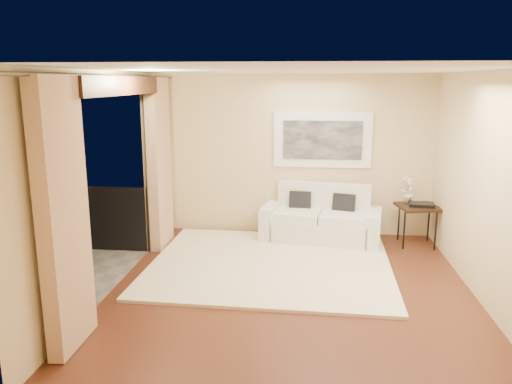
# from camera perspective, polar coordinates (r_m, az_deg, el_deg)

# --- Properties ---
(floor) EXTENTS (5.00, 5.00, 0.00)m
(floor) POSITION_cam_1_polar(r_m,az_deg,el_deg) (6.42, 4.02, -11.12)
(floor) COLOR #592B1A
(floor) RESTS_ON ground
(room_shell) EXTENTS (5.00, 6.40, 5.00)m
(room_shell) POSITION_cam_1_polar(r_m,az_deg,el_deg) (6.31, -15.74, 11.61)
(room_shell) COLOR white
(room_shell) RESTS_ON ground
(balcony) EXTENTS (1.81, 2.60, 1.17)m
(balcony) POSITION_cam_1_polar(r_m,az_deg,el_deg) (7.23, -23.40, -7.87)
(balcony) COLOR #605B56
(balcony) RESTS_ON ground
(curtains) EXTENTS (0.16, 4.80, 2.64)m
(curtains) POSITION_cam_1_polar(r_m,az_deg,el_deg) (6.42, -14.95, 1.01)
(curtains) COLOR tan
(curtains) RESTS_ON ground
(artwork) EXTENTS (1.62, 0.07, 0.92)m
(artwork) POSITION_cam_1_polar(r_m,az_deg,el_deg) (8.40, 7.59, 5.92)
(artwork) COLOR white
(artwork) RESTS_ON room_shell
(rug) EXTENTS (3.46, 3.04, 0.04)m
(rug) POSITION_cam_1_polar(r_m,az_deg,el_deg) (7.19, 1.65, -8.23)
(rug) COLOR #FFEFCD
(rug) RESTS_ON floor
(sofa) EXTENTS (2.01, 1.11, 0.91)m
(sofa) POSITION_cam_1_polar(r_m,az_deg,el_deg) (8.28, 7.47, -3.33)
(sofa) COLOR white
(sofa) RESTS_ON floor
(side_table) EXTENTS (0.70, 0.70, 0.65)m
(side_table) POSITION_cam_1_polar(r_m,az_deg,el_deg) (8.31, 18.01, -1.87)
(side_table) COLOR black
(side_table) RESTS_ON floor
(tray) EXTENTS (0.41, 0.32, 0.05)m
(tray) POSITION_cam_1_polar(r_m,az_deg,el_deg) (8.28, 18.39, -1.36)
(tray) COLOR black
(tray) RESTS_ON side_table
(orchid) EXTENTS (0.30, 0.29, 0.47)m
(orchid) POSITION_cam_1_polar(r_m,az_deg,el_deg) (8.39, 17.04, 0.38)
(orchid) COLOR white
(orchid) RESTS_ON side_table
(bistro_table) EXTENTS (0.79, 0.79, 0.81)m
(bistro_table) POSITION_cam_1_polar(r_m,az_deg,el_deg) (6.97, -26.09, -4.09)
(bistro_table) COLOR black
(bistro_table) RESTS_ON balcony
(balcony_chair_far) EXTENTS (0.47, 0.47, 0.91)m
(balcony_chair_far) POSITION_cam_1_polar(r_m,az_deg,el_deg) (7.53, -22.81, -4.26)
(balcony_chair_far) COLOR black
(balcony_chair_far) RESTS_ON balcony
(balcony_chair_near) EXTENTS (0.49, 0.49, 0.97)m
(balcony_chair_near) POSITION_cam_1_polar(r_m,az_deg,el_deg) (6.22, -23.53, -7.41)
(balcony_chair_near) COLOR black
(balcony_chair_near) RESTS_ON balcony
(ice_bucket) EXTENTS (0.18, 0.18, 0.20)m
(ice_bucket) POSITION_cam_1_polar(r_m,az_deg,el_deg) (7.09, -26.46, -2.33)
(ice_bucket) COLOR white
(ice_bucket) RESTS_ON bistro_table
(candle) EXTENTS (0.06, 0.06, 0.07)m
(candle) POSITION_cam_1_polar(r_m,az_deg,el_deg) (7.03, -25.05, -2.86)
(candle) COLOR red
(candle) RESTS_ON bistro_table
(glass_a) EXTENTS (0.06, 0.06, 0.12)m
(glass_a) POSITION_cam_1_polar(r_m,az_deg,el_deg) (6.81, -25.71, -3.17)
(glass_a) COLOR silver
(glass_a) RESTS_ON bistro_table
(glass_b) EXTENTS (0.06, 0.06, 0.12)m
(glass_b) POSITION_cam_1_polar(r_m,az_deg,el_deg) (6.84, -24.85, -3.03)
(glass_b) COLOR white
(glass_b) RESTS_ON bistro_table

